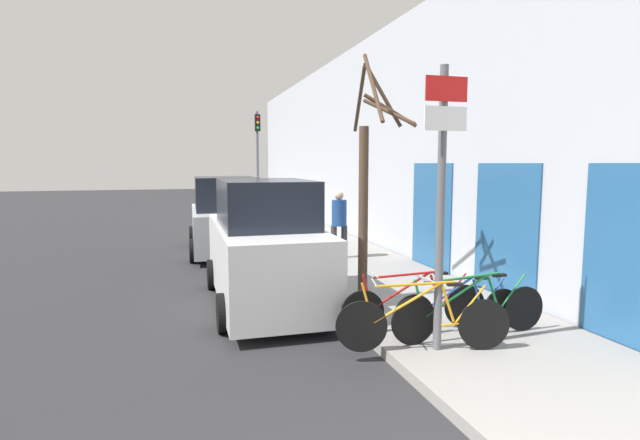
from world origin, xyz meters
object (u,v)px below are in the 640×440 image
signpost (441,197)px  bicycle_3 (415,305)px  street_tree (367,187)px  bicycle_2 (459,308)px  parked_car_0 (264,248)px  bicycle_0 (423,321)px  bicycle_1 (471,311)px  parked_car_1 (225,219)px  traffic_light (258,153)px  pedestrian_near (339,220)px

signpost → bicycle_3: 1.85m
street_tree → bicycle_2: bearing=-71.4°
parked_car_0 → street_tree: bearing=-21.9°
bicycle_0 → bicycle_1: (0.90, 0.26, -0.00)m
parked_car_1 → bicycle_1: bearing=-71.9°
bicycle_1 → parked_car_0: (-2.44, 3.02, 0.52)m
bicycle_0 → parked_car_0: (-1.54, 3.28, 0.51)m
street_tree → signpost: bearing=-89.5°
bicycle_0 → parked_car_0: 3.66m
signpost → parked_car_0: 3.90m
parked_car_0 → traffic_light: (1.62, 10.53, 1.97)m
bicycle_1 → parked_car_0: bearing=36.8°
bicycle_1 → bicycle_3: bicycle_1 is taller
bicycle_1 → parked_car_1: (-2.58, 8.77, 0.46)m
parked_car_1 → signpost: bearing=-76.4°
bicycle_0 → traffic_light: bearing=13.4°
bicycle_1 → bicycle_3: bearing=47.7°
signpost → traffic_light: traffic_light is taller
bicycle_0 → traffic_light: 14.04m
signpost → parked_car_1: bearing=101.9°
traffic_light → parked_car_0: bearing=-98.7°
pedestrian_near → bicycle_1: bearing=82.9°
bicycle_0 → pedestrian_near: size_ratio=1.29×
signpost → street_tree: street_tree is taller
signpost → bicycle_0: signpost is taller
signpost → bicycle_3: signpost is taller
bicycle_3 → parked_car_0: size_ratio=0.49×
bicycle_0 → bicycle_3: 0.83m
bicycle_3 → parked_car_1: 8.49m
bicycle_0 → street_tree: street_tree is taller
signpost → bicycle_3: bearing=85.5°
parked_car_1 → traffic_light: size_ratio=0.99×
bicycle_2 → pedestrian_near: size_ratio=1.16×
street_tree → traffic_light: bearing=90.6°
parked_car_0 → pedestrian_near: bearing=52.6°
bicycle_3 → parked_car_1: parked_car_1 is taller
bicycle_0 → signpost: bearing=-77.3°
bicycle_1 → bicycle_2: size_ratio=1.23×
bicycle_3 → parked_car_0: (-1.82, 2.50, 0.53)m
bicycle_2 → street_tree: size_ratio=0.47×
signpost → traffic_light: bearing=90.6°
bicycle_0 → pedestrian_near: pedestrian_near is taller
bicycle_2 → traffic_light: (-0.80, 13.28, 2.52)m
signpost → traffic_light: 13.84m
bicycle_0 → bicycle_3: bearing=-5.9°
bicycle_0 → traffic_light: (0.08, 13.82, 2.48)m
bicycle_3 → parked_car_0: 3.13m
bicycle_1 → traffic_light: size_ratio=0.56×
signpost → bicycle_2: (0.66, 0.54, -1.69)m
parked_car_0 → traffic_light: size_ratio=1.02×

